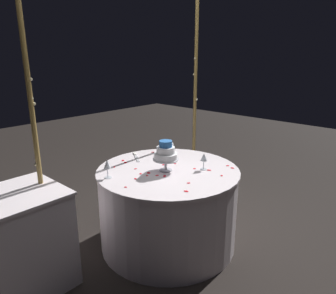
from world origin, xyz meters
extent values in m
plane|color=black|center=(0.00, 0.00, 0.00)|extent=(12.00, 12.00, 0.00)
cylinder|color=olive|center=(-0.93, 0.44, 1.24)|extent=(0.04, 0.04, 2.48)
cylinder|color=olive|center=(0.93, 0.44, 1.24)|extent=(0.04, 0.04, 2.48)
sphere|color=#F9EAB2|center=(-0.92, 0.43, 1.36)|extent=(0.02, 0.02, 0.02)
sphere|color=#F9EAB2|center=(0.92, 0.44, 1.64)|extent=(0.02, 0.02, 0.02)
sphere|color=#F9EAB2|center=(-0.95, 0.43, 0.49)|extent=(0.02, 0.02, 0.02)
sphere|color=#F9EAB2|center=(0.94, 0.44, 0.51)|extent=(0.02, 0.02, 0.02)
sphere|color=#F9EAB2|center=(-0.93, 0.43, 1.40)|extent=(0.02, 0.02, 0.02)
sphere|color=#F9EAB2|center=(0.95, 0.44, 0.53)|extent=(0.02, 0.02, 0.02)
sphere|color=#F9EAB2|center=(0.94, 0.42, 1.19)|extent=(0.02, 0.02, 0.02)
sphere|color=#F9EAB2|center=(-0.95, 0.45, 0.91)|extent=(0.02, 0.02, 0.02)
sphere|color=#F9EAB2|center=(0.93, 0.45, 1.47)|extent=(0.02, 0.02, 0.02)
sphere|color=#F9EAB2|center=(-0.94, 0.45, 0.95)|extent=(0.02, 0.02, 0.02)
sphere|color=#F9EAB2|center=(0.94, 0.44, 1.20)|extent=(0.02, 0.02, 0.02)
sphere|color=#F9EAB2|center=(-0.92, 0.43, 1.53)|extent=(0.02, 0.02, 0.02)
cylinder|color=white|center=(0.00, 0.00, 0.35)|extent=(1.22, 1.22, 0.70)
cylinder|color=white|center=(0.00, 0.00, 0.71)|extent=(1.24, 1.24, 0.02)
cube|color=white|center=(-1.13, 0.40, 0.37)|extent=(0.57, 0.57, 0.74)
cube|color=white|center=(-1.13, 0.40, 0.75)|extent=(0.59, 0.59, 0.02)
cylinder|color=silver|center=(-0.04, -0.01, 0.73)|extent=(0.11, 0.11, 0.01)
cylinder|color=silver|center=(-0.04, -0.01, 0.78)|extent=(0.02, 0.02, 0.09)
cylinder|color=silver|center=(-0.04, -0.01, 0.83)|extent=(0.22, 0.22, 0.01)
cylinder|color=white|center=(-0.04, -0.01, 0.86)|extent=(0.20, 0.20, 0.05)
cylinder|color=white|center=(-0.04, -0.01, 0.91)|extent=(0.15, 0.15, 0.06)
cylinder|color=#2D6BB7|center=(-0.04, -0.01, 0.96)|extent=(0.11, 0.11, 0.05)
cylinder|color=silver|center=(-0.47, 0.23, 0.73)|extent=(0.06, 0.06, 0.00)
cylinder|color=silver|center=(-0.47, 0.23, 0.77)|extent=(0.01, 0.01, 0.08)
cone|color=silver|center=(-0.47, 0.23, 0.84)|extent=(0.06, 0.06, 0.07)
cylinder|color=silver|center=(0.38, 0.31, 0.73)|extent=(0.06, 0.06, 0.00)
cylinder|color=silver|center=(0.38, 0.31, 0.77)|extent=(0.01, 0.01, 0.08)
cone|color=silver|center=(0.38, 0.31, 0.84)|extent=(0.06, 0.06, 0.06)
cylinder|color=silver|center=(0.21, -0.23, 0.73)|extent=(0.06, 0.06, 0.00)
cylinder|color=silver|center=(0.21, -0.23, 0.77)|extent=(0.01, 0.01, 0.08)
cone|color=silver|center=(0.21, -0.23, 0.84)|extent=(0.06, 0.06, 0.06)
cube|color=silver|center=(0.01, 0.42, 0.73)|extent=(0.14, 0.20, 0.01)
cube|color=white|center=(0.09, 0.54, 0.73)|extent=(0.07, 0.09, 0.01)
ellipsoid|color=red|center=(-0.50, -0.02, 0.73)|extent=(0.02, 0.03, 0.00)
ellipsoid|color=red|center=(-0.34, 0.04, 0.73)|extent=(0.03, 0.03, 0.00)
ellipsoid|color=red|center=(-0.14, 0.41, 0.73)|extent=(0.03, 0.04, 0.00)
ellipsoid|color=red|center=(0.16, -0.17, 0.73)|extent=(0.03, 0.03, 0.00)
ellipsoid|color=red|center=(-0.14, -0.09, 0.73)|extent=(0.04, 0.04, 0.00)
ellipsoid|color=red|center=(-0.18, 0.06, 0.73)|extent=(0.04, 0.05, 0.00)
ellipsoid|color=red|center=(0.06, 0.10, 0.73)|extent=(0.04, 0.04, 0.00)
ellipsoid|color=red|center=(-0.28, 0.39, 0.73)|extent=(0.03, 0.03, 0.00)
ellipsoid|color=red|center=(0.15, 0.05, 0.73)|extent=(0.02, 0.03, 0.00)
ellipsoid|color=red|center=(-0.12, 0.47, 0.73)|extent=(0.04, 0.04, 0.00)
ellipsoid|color=red|center=(0.43, -0.34, 0.73)|extent=(0.04, 0.03, 0.00)
ellipsoid|color=red|center=(0.40, -0.40, 0.73)|extent=(0.03, 0.04, 0.00)
ellipsoid|color=red|center=(-0.23, 0.02, 0.73)|extent=(0.02, 0.03, 0.00)
ellipsoid|color=red|center=(-0.17, -0.03, 0.73)|extent=(0.04, 0.03, 0.00)
ellipsoid|color=red|center=(0.12, 0.12, 0.73)|extent=(0.03, 0.02, 0.00)
ellipsoid|color=red|center=(-0.19, 0.22, 0.73)|extent=(0.03, 0.02, 0.00)
ellipsoid|color=red|center=(-0.25, -0.41, 0.73)|extent=(0.03, 0.04, 0.00)
ellipsoid|color=red|center=(-0.12, -0.33, 0.73)|extent=(0.03, 0.03, 0.00)
ellipsoid|color=red|center=(0.26, 0.44, 0.73)|extent=(0.04, 0.04, 0.00)
ellipsoid|color=red|center=(-0.24, 0.10, 0.73)|extent=(0.04, 0.03, 0.00)
ellipsoid|color=red|center=(0.19, -0.43, 0.73)|extent=(0.03, 0.03, 0.00)
ellipsoid|color=red|center=(0.22, -0.28, 0.73)|extent=(0.04, 0.05, 0.00)
camera|label=1|loc=(-1.91, -1.74, 1.70)|focal=33.79mm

